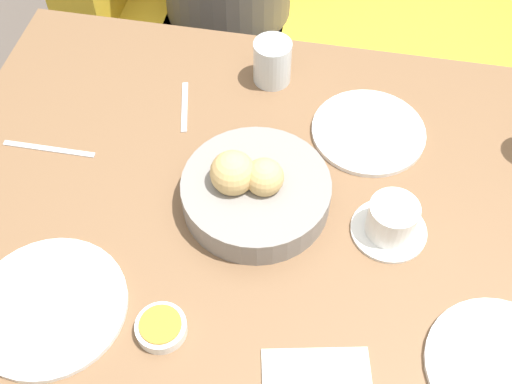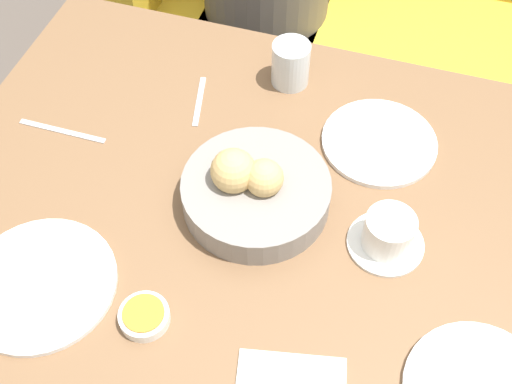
{
  "view_description": "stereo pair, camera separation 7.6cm",
  "coord_description": "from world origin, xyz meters",
  "px_view_note": "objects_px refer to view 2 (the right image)",
  "views": [
    {
      "loc": [
        0.05,
        -0.62,
        1.67
      ],
      "look_at": [
        -0.07,
        0.02,
        0.8
      ],
      "focal_mm": 45.0,
      "sensor_mm": 36.0,
      "label": 1
    },
    {
      "loc": [
        0.12,
        -0.6,
        1.67
      ],
      "look_at": [
        -0.07,
        0.02,
        0.8
      ],
      "focal_mm": 45.0,
      "sensor_mm": 36.0,
      "label": 2
    }
  ],
  "objects_px": {
    "plate_far_center": "(379,142)",
    "jam_bowl_honey": "(144,316)",
    "coffee_cup": "(388,234)",
    "bread_basket": "(254,190)",
    "water_tumbler": "(291,64)",
    "plate_near_left": "(40,284)",
    "couch": "(374,27)",
    "spoon_coffee": "(199,101)",
    "fork_silver": "(62,131)"
  },
  "relations": [
    {
      "from": "water_tumbler",
      "to": "bread_basket",
      "type": "bearing_deg",
      "value": -85.85
    },
    {
      "from": "jam_bowl_honey",
      "to": "couch",
      "type": "bearing_deg",
      "value": 83.49
    },
    {
      "from": "couch",
      "to": "plate_near_left",
      "type": "height_order",
      "value": "couch"
    },
    {
      "from": "couch",
      "to": "coffee_cup",
      "type": "relative_size",
      "value": 12.16
    },
    {
      "from": "couch",
      "to": "plate_far_center",
      "type": "bearing_deg",
      "value": -82.43
    },
    {
      "from": "plate_near_left",
      "to": "coffee_cup",
      "type": "bearing_deg",
      "value": 25.17
    },
    {
      "from": "bread_basket",
      "to": "plate_far_center",
      "type": "xyz_separation_m",
      "value": [
        0.18,
        0.2,
        -0.03
      ]
    },
    {
      "from": "jam_bowl_honey",
      "to": "fork_silver",
      "type": "distance_m",
      "value": 0.43
    },
    {
      "from": "spoon_coffee",
      "to": "plate_far_center",
      "type": "bearing_deg",
      "value": -0.38
    },
    {
      "from": "bread_basket",
      "to": "water_tumbler",
      "type": "distance_m",
      "value": 0.31
    },
    {
      "from": "plate_near_left",
      "to": "jam_bowl_honey",
      "type": "xyz_separation_m",
      "value": [
        0.18,
        -0.01,
        0.01
      ]
    },
    {
      "from": "plate_near_left",
      "to": "plate_far_center",
      "type": "relative_size",
      "value": 1.14
    },
    {
      "from": "plate_near_left",
      "to": "plate_far_center",
      "type": "bearing_deg",
      "value": 44.86
    },
    {
      "from": "water_tumbler",
      "to": "jam_bowl_honey",
      "type": "bearing_deg",
      "value": -97.02
    },
    {
      "from": "couch",
      "to": "plate_far_center",
      "type": "height_order",
      "value": "couch"
    },
    {
      "from": "bread_basket",
      "to": "plate_far_center",
      "type": "distance_m",
      "value": 0.27
    },
    {
      "from": "bread_basket",
      "to": "fork_silver",
      "type": "bearing_deg",
      "value": 173.1
    },
    {
      "from": "plate_far_center",
      "to": "fork_silver",
      "type": "bearing_deg",
      "value": -165.54
    },
    {
      "from": "coffee_cup",
      "to": "jam_bowl_honey",
      "type": "relative_size",
      "value": 1.64
    },
    {
      "from": "water_tumbler",
      "to": "couch",
      "type": "bearing_deg",
      "value": 83.86
    },
    {
      "from": "couch",
      "to": "jam_bowl_honey",
      "type": "relative_size",
      "value": 19.98
    },
    {
      "from": "plate_far_center",
      "to": "coffee_cup",
      "type": "xyz_separation_m",
      "value": [
        0.05,
        -0.21,
        0.03
      ]
    },
    {
      "from": "plate_far_center",
      "to": "spoon_coffee",
      "type": "xyz_separation_m",
      "value": [
        -0.36,
        0.0,
        -0.0
      ]
    },
    {
      "from": "couch",
      "to": "plate_far_center",
      "type": "relative_size",
      "value": 7.28
    },
    {
      "from": "couch",
      "to": "fork_silver",
      "type": "bearing_deg",
      "value": -113.63
    },
    {
      "from": "couch",
      "to": "plate_near_left",
      "type": "bearing_deg",
      "value": -103.98
    },
    {
      "from": "plate_far_center",
      "to": "jam_bowl_honey",
      "type": "distance_m",
      "value": 0.53
    },
    {
      "from": "coffee_cup",
      "to": "spoon_coffee",
      "type": "xyz_separation_m",
      "value": [
        -0.41,
        0.22,
        -0.03
      ]
    },
    {
      "from": "water_tumbler",
      "to": "coffee_cup",
      "type": "bearing_deg",
      "value": -52.01
    },
    {
      "from": "couch",
      "to": "water_tumbler",
      "type": "height_order",
      "value": "couch"
    },
    {
      "from": "couch",
      "to": "plate_near_left",
      "type": "xyz_separation_m",
      "value": [
        -0.34,
        -1.35,
        0.45
      ]
    },
    {
      "from": "bread_basket",
      "to": "plate_far_center",
      "type": "height_order",
      "value": "bread_basket"
    },
    {
      "from": "coffee_cup",
      "to": "spoon_coffee",
      "type": "relative_size",
      "value": 0.98
    },
    {
      "from": "plate_far_center",
      "to": "spoon_coffee",
      "type": "relative_size",
      "value": 1.63
    },
    {
      "from": "couch",
      "to": "plate_far_center",
      "type": "xyz_separation_m",
      "value": [
        0.12,
        -0.9,
        0.45
      ]
    },
    {
      "from": "jam_bowl_honey",
      "to": "fork_silver",
      "type": "bearing_deg",
      "value": 134.41
    },
    {
      "from": "fork_silver",
      "to": "spoon_coffee",
      "type": "bearing_deg",
      "value": 34.54
    },
    {
      "from": "plate_near_left",
      "to": "bread_basket",
      "type": "bearing_deg",
      "value": 43.1
    },
    {
      "from": "plate_near_left",
      "to": "spoon_coffee",
      "type": "relative_size",
      "value": 1.85
    },
    {
      "from": "bread_basket",
      "to": "jam_bowl_honey",
      "type": "distance_m",
      "value": 0.28
    },
    {
      "from": "couch",
      "to": "jam_bowl_honey",
      "type": "height_order",
      "value": "couch"
    },
    {
      "from": "bread_basket",
      "to": "water_tumbler",
      "type": "bearing_deg",
      "value": 94.15
    },
    {
      "from": "water_tumbler",
      "to": "fork_silver",
      "type": "xyz_separation_m",
      "value": [
        -0.37,
        -0.26,
        -0.04
      ]
    },
    {
      "from": "coffee_cup",
      "to": "plate_far_center",
      "type": "bearing_deg",
      "value": 103.5
    },
    {
      "from": "plate_far_center",
      "to": "coffee_cup",
      "type": "distance_m",
      "value": 0.22
    },
    {
      "from": "coffee_cup",
      "to": "jam_bowl_honey",
      "type": "xyz_separation_m",
      "value": [
        -0.33,
        -0.24,
        -0.02
      ]
    },
    {
      "from": "plate_near_left",
      "to": "water_tumbler",
      "type": "bearing_deg",
      "value": 65.99
    },
    {
      "from": "couch",
      "to": "coffee_cup",
      "type": "distance_m",
      "value": 1.22
    },
    {
      "from": "plate_near_left",
      "to": "jam_bowl_honey",
      "type": "distance_m",
      "value": 0.18
    },
    {
      "from": "plate_near_left",
      "to": "spoon_coffee",
      "type": "xyz_separation_m",
      "value": [
        0.1,
        0.46,
        -0.0
      ]
    }
  ]
}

